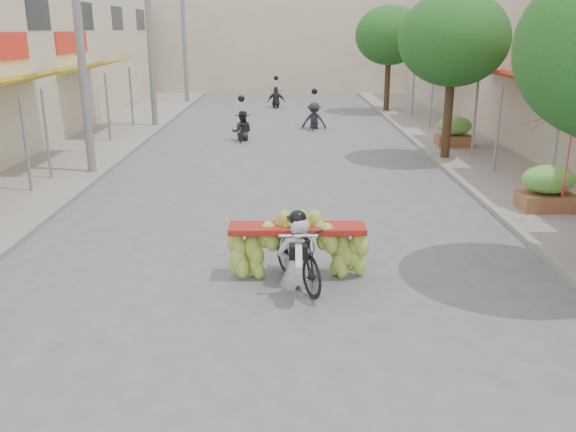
{
  "coord_description": "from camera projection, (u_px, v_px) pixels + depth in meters",
  "views": [
    {
      "loc": [
        0.23,
        -5.38,
        4.08
      ],
      "look_at": [
        0.28,
        4.32,
        1.1
      ],
      "focal_mm": 38.0,
      "sensor_mm": 36.0,
      "label": 1
    }
  ],
  "objects": [
    {
      "name": "sidewalk_left",
      "position": [
        72.0,
        153.0,
        20.63
      ],
      "size": [
        4.0,
        60.0,
        0.12
      ],
      "primitive_type": "cube",
      "color": "gray",
      "rests_on": "ground"
    },
    {
      "name": "sidewalk_right",
      "position": [
        484.0,
        153.0,
        20.69
      ],
      "size": [
        4.0,
        60.0,
        0.12
      ],
      "primitive_type": "cube",
      "color": "gray",
      "rests_on": "ground"
    },
    {
      "name": "far_building",
      "position": [
        282.0,
        38.0,
        41.64
      ],
      "size": [
        20.0,
        6.0,
        7.0
      ],
      "primitive_type": "cube",
      "color": "#C3B49A",
      "rests_on": "ground"
    },
    {
      "name": "utility_pole_mid",
      "position": [
        79.0,
        31.0,
        16.61
      ],
      "size": [
        0.6,
        0.24,
        8.0
      ],
      "color": "slate",
      "rests_on": "ground"
    },
    {
      "name": "utility_pole_far",
      "position": [
        149.0,
        31.0,
        25.21
      ],
      "size": [
        0.6,
        0.24,
        8.0
      ],
      "color": "slate",
      "rests_on": "ground"
    },
    {
      "name": "utility_pole_back",
      "position": [
        184.0,
        30.0,
        33.82
      ],
      "size": [
        0.6,
        0.24,
        8.0
      ],
      "color": "slate",
      "rests_on": "ground"
    },
    {
      "name": "street_tree_mid",
      "position": [
        454.0,
        39.0,
        18.64
      ],
      "size": [
        3.4,
        3.4,
        5.25
      ],
      "color": "#3A2719",
      "rests_on": "ground"
    },
    {
      "name": "street_tree_far",
      "position": [
        389.0,
        36.0,
        30.11
      ],
      "size": [
        3.4,
        3.4,
        5.25
      ],
      "color": "#3A2719",
      "rests_on": "ground"
    },
    {
      "name": "produce_crate_mid",
      "position": [
        548.0,
        184.0,
        13.81
      ],
      "size": [
        1.2,
        0.88,
        1.16
      ],
      "color": "brown",
      "rests_on": "ground"
    },
    {
      "name": "produce_crate_far",
      "position": [
        454.0,
        129.0,
        21.46
      ],
      "size": [
        1.2,
        0.88,
        1.16
      ],
      "color": "brown",
      "rests_on": "ground"
    },
    {
      "name": "banana_motorbike",
      "position": [
        297.0,
        241.0,
        10.03
      ],
      "size": [
        2.29,
        1.97,
        2.25
      ],
      "color": "black",
      "rests_on": "ground"
    },
    {
      "name": "market_umbrella",
      "position": [
        576.0,
        112.0,
        12.25
      ],
      "size": [
        2.01,
        2.01,
        1.78
      ],
      "rotation": [
        0.0,
        0.0,
        -0.02
      ],
      "color": "red",
      "rests_on": "ground"
    },
    {
      "name": "pedestrian",
      "position": [
        456.0,
        122.0,
        21.51
      ],
      "size": [
        0.94,
        0.81,
        1.63
      ],
      "rotation": [
        0.0,
        0.0,
        3.65
      ],
      "color": "silver",
      "rests_on": "ground"
    },
    {
      "name": "bg_motorbike_a",
      "position": [
        242.0,
        121.0,
        23.19
      ],
      "size": [
        0.81,
        1.63,
        1.95
      ],
      "color": "black",
      "rests_on": "ground"
    },
    {
      "name": "bg_motorbike_b",
      "position": [
        314.0,
        109.0,
        25.81
      ],
      "size": [
        1.1,
        1.87,
        1.95
      ],
      "color": "black",
      "rests_on": "ground"
    },
    {
      "name": "bg_motorbike_c",
      "position": [
        276.0,
        93.0,
        32.89
      ],
      "size": [
        0.98,
        1.58,
        1.95
      ],
      "color": "black",
      "rests_on": "ground"
    }
  ]
}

